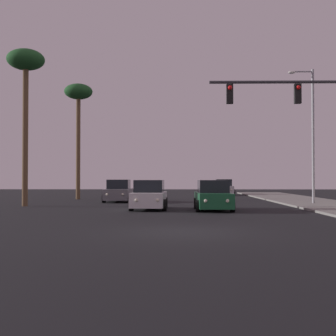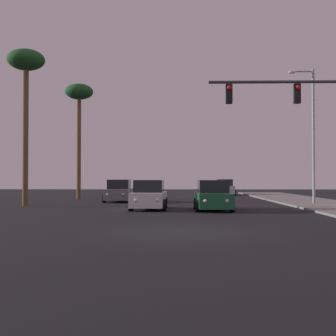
{
  "view_description": "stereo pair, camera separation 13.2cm",
  "coord_description": "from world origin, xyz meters",
  "views": [
    {
      "loc": [
        -0.21,
        -15.64,
        1.78
      ],
      "look_at": [
        -0.73,
        13.36,
        2.42
      ],
      "focal_mm": 50.0,
      "sensor_mm": 36.0,
      "label": 1
    },
    {
      "loc": [
        -0.08,
        -15.64,
        1.78
      ],
      "look_at": [
        -0.73,
        13.36,
        2.42
      ],
      "focal_mm": 50.0,
      "sensor_mm": 36.0,
      "label": 2
    }
  ],
  "objects": [
    {
      "name": "palm_tree_mid",
      "position": [
        -8.59,
        24.0,
        8.58
      ],
      "size": [
        2.4,
        2.4,
        9.86
      ],
      "color": "brown",
      "rests_on": "ground"
    },
    {
      "name": "palm_tree_near",
      "position": [
        -9.88,
        14.0,
        8.75
      ],
      "size": [
        2.4,
        2.4,
        10.06
      ],
      "color": "brown",
      "rests_on": "ground"
    },
    {
      "name": "car_grey",
      "position": [
        -4.6,
        19.72,
        0.76
      ],
      "size": [
        2.04,
        4.31,
        1.68
      ],
      "rotation": [
        0.0,
        0.0,
        3.15
      ],
      "color": "slate",
      "rests_on": "ground"
    },
    {
      "name": "car_silver",
      "position": [
        4.8,
        33.9,
        0.76
      ],
      "size": [
        2.04,
        4.33,
        1.68
      ],
      "rotation": [
        0.0,
        0.0,
        3.11
      ],
      "color": "#B7B7BC",
      "rests_on": "ground"
    },
    {
      "name": "ground_plane",
      "position": [
        0.0,
        0.0,
        0.0
      ],
      "size": [
        120.0,
        120.0,
        0.0
      ],
      "primitive_type": "plane",
      "color": "black"
    },
    {
      "name": "car_green",
      "position": [
        1.83,
        10.34,
        0.76
      ],
      "size": [
        2.04,
        4.33,
        1.68
      ],
      "rotation": [
        0.0,
        0.0,
        3.17
      ],
      "color": "#195933",
      "rests_on": "ground"
    },
    {
      "name": "car_white",
      "position": [
        -1.77,
        11.07,
        0.76
      ],
      "size": [
        2.04,
        4.34,
        1.68
      ],
      "rotation": [
        0.0,
        0.0,
        3.11
      ],
      "color": "silver",
      "rests_on": "ground"
    },
    {
      "name": "street_lamp",
      "position": [
        8.84,
        15.82,
        5.12
      ],
      "size": [
        1.74,
        0.24,
        9.0
      ],
      "color": "#99999E",
      "rests_on": "sidewalk_right"
    },
    {
      "name": "traffic_light_mast",
      "position": [
        5.81,
        5.88,
        4.67
      ],
      "size": [
        6.35,
        0.36,
        6.5
      ],
      "color": "#38383D",
      "rests_on": "sidewalk_right"
    }
  ]
}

